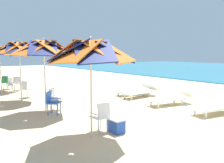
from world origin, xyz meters
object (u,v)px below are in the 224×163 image
beach_umbrella_1 (44,49)px  plastic_chair_4 (6,82)px  plastic_chair_3 (27,88)px  sun_lounger_3 (134,90)px  sun_lounger_0 (217,106)px  cooler_box (116,125)px  plastic_chair_6 (12,84)px  plastic_chair_5 (18,82)px  sun_lounger_1 (170,98)px  plastic_chair_0 (101,115)px  plastic_chair_1 (55,98)px  plastic_chair_2 (52,101)px  beach_umbrella_2 (19,49)px  sun_lounger_2 (140,92)px  beach_umbrella_0 (91,52)px

beach_umbrella_1 → plastic_chair_4: (-7.02, 0.08, -1.91)m
plastic_chair_3 → sun_lounger_3: 5.62m
sun_lounger_0 → cooler_box: size_ratio=4.45×
plastic_chair_6 → sun_lounger_3: size_ratio=0.39×
plastic_chair_5 → sun_lounger_1: size_ratio=0.39×
plastic_chair_0 → plastic_chair_1: 3.24m
plastic_chair_2 → beach_umbrella_2: (-3.19, -0.25, 1.97)m
plastic_chair_2 → plastic_chair_6: (-6.05, 0.02, 0.00)m
beach_umbrella_1 → plastic_chair_3: (-3.48, 0.31, -1.91)m
plastic_chair_5 → plastic_chair_6: (0.49, -0.42, 0.00)m
plastic_chair_1 → plastic_chair_4: (-6.85, -0.35, 0.00)m
plastic_chair_0 → plastic_chair_3: size_ratio=1.00×
beach_umbrella_2 → plastic_chair_5: (-3.36, 0.69, -1.97)m
sun_lounger_1 → cooler_box: size_ratio=4.45×
beach_umbrella_2 → sun_lounger_1: size_ratio=1.29×
beach_umbrella_1 → plastic_chair_5: beach_umbrella_1 is taller
plastic_chair_6 → cooler_box: size_ratio=1.73×
plastic_chair_5 → cooler_box: plastic_chair_5 is taller
plastic_chair_3 → sun_lounger_2: bearing=54.7°
sun_lounger_0 → sun_lounger_1: (-2.01, -0.18, 0.00)m
beach_umbrella_2 → plastic_chair_3: beach_umbrella_2 is taller
plastic_chair_1 → beach_umbrella_1: bearing=-68.1°
plastic_chair_5 → plastic_chair_6: same height
plastic_chair_1 → beach_umbrella_2: 3.32m
plastic_chair_1 → beach_umbrella_2: bearing=-167.6°
beach_umbrella_0 → sun_lounger_2: beach_umbrella_0 is taller
beach_umbrella_1 → plastic_chair_3: size_ratio=3.24×
plastic_chair_4 → sun_lounger_1: bearing=28.1°
plastic_chair_2 → sun_lounger_0: (3.59, 4.95, -0.22)m
plastic_chair_6 → sun_lounger_0: plastic_chair_6 is taller
plastic_chair_5 → beach_umbrella_1: bearing=-5.1°
plastic_chair_2 → sun_lounger_0: 6.12m
beach_umbrella_1 → plastic_chair_1: size_ratio=3.24×
beach_umbrella_1 → sun_lounger_2: bearing=91.4°
beach_umbrella_2 → sun_lounger_1: beach_umbrella_2 is taller
sun_lounger_3 → plastic_chair_6: bearing=-132.9°
sun_lounger_3 → sun_lounger_2: bearing=-16.3°
plastic_chair_4 → sun_lounger_2: 8.51m
sun_lounger_3 → beach_umbrella_2: bearing=-109.5°
sun_lounger_0 → sun_lounger_3: size_ratio=1.01×
plastic_chair_1 → sun_lounger_3: 4.90m
plastic_chair_0 → plastic_chair_5: same height
sun_lounger_0 → beach_umbrella_2: bearing=-142.5°
plastic_chair_5 → cooler_box: bearing=1.5°
plastic_chair_6 → cooler_box: 9.02m
plastic_chair_0 → beach_umbrella_1: bearing=-171.4°
plastic_chair_4 → sun_lounger_1: (8.99, 4.80, -0.22)m
beach_umbrella_0 → beach_umbrella_1: size_ratio=0.95×
plastic_chair_3 → plastic_chair_4: size_ratio=1.00×
beach_umbrella_0 → beach_umbrella_2: size_ratio=0.93×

